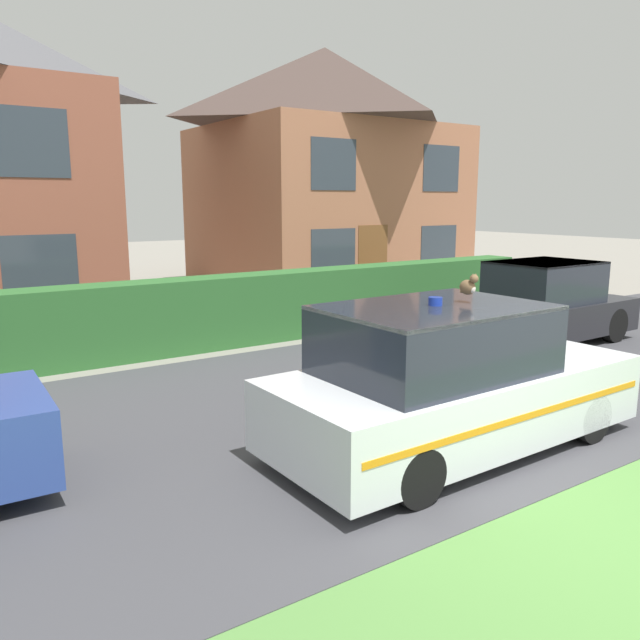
% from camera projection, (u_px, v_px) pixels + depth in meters
% --- Properties ---
extents(ground_plane, '(80.00, 80.00, 0.00)m').
position_uv_depth(ground_plane, '(619.00, 532.00, 5.25)').
color(ground_plane, gray).
extents(road_strip, '(28.00, 6.67, 0.01)m').
position_uv_depth(road_strip, '(339.00, 404.00, 8.55)').
color(road_strip, '#424247').
rests_on(road_strip, ground).
extents(garden_hedge, '(15.70, 0.77, 1.34)m').
position_uv_depth(garden_hedge, '(223.00, 311.00, 11.90)').
color(garden_hedge, '#2D662D').
rests_on(garden_hedge, ground).
extents(police_car, '(4.41, 1.89, 1.74)m').
position_uv_depth(police_car, '(449.00, 381.00, 6.88)').
color(police_car, black).
rests_on(police_car, road_strip).
extents(cat, '(0.16, 0.28, 0.24)m').
position_uv_depth(cat, '(469.00, 286.00, 6.69)').
color(cat, brown).
rests_on(cat, police_car).
extents(neighbour_car_near, '(3.83, 1.70, 1.60)m').
position_uv_depth(neighbour_car_near, '(545.00, 305.00, 12.05)').
color(neighbour_car_near, black).
rests_on(neighbour_car_near, road_strip).
extents(house_right, '(7.24, 6.68, 7.31)m').
position_uv_depth(house_right, '(325.00, 169.00, 19.50)').
color(house_right, '#A86B4C').
rests_on(house_right, ground).
extents(wheelie_bin, '(0.67, 0.72, 1.07)m').
position_uv_depth(wheelie_bin, '(371.00, 298.00, 14.36)').
color(wheelie_bin, '#23662D').
rests_on(wheelie_bin, ground).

